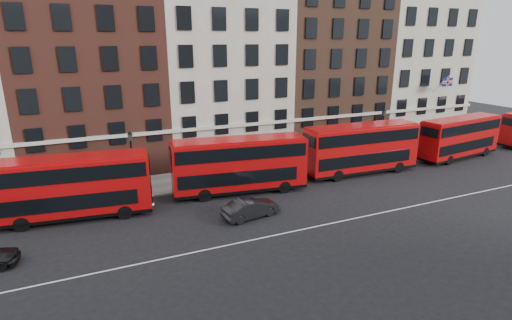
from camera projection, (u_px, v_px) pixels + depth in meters
name	position (u px, v px, depth m)	size (l,w,h in m)	color
ground	(302.00, 215.00, 29.07)	(120.00, 120.00, 0.00)	black
pavement	(247.00, 172.00, 38.25)	(80.00, 5.00, 0.15)	gray
kerb	(258.00, 180.00, 36.06)	(80.00, 0.30, 0.16)	gray
road_centre_line	(317.00, 226.00, 27.32)	(70.00, 0.12, 0.01)	white
building_terrace	(217.00, 60.00, 41.65)	(64.00, 11.95, 22.00)	#B9B0A0
bus_a	(70.00, 186.00, 27.85)	(11.04, 3.83, 4.55)	#B3090A
bus_b	(239.00, 164.00, 32.72)	(11.28, 4.15, 4.63)	#B3090A
bus_c	(361.00, 148.00, 37.42)	(11.32, 3.16, 4.71)	#B3090A
bus_d	(459.00, 137.00, 42.43)	(10.69, 3.76, 4.40)	#B3090A
car_front	(251.00, 208.00, 28.59)	(1.47, 4.23, 1.39)	black
lamp_post_left	(132.00, 161.00, 31.60)	(0.44, 0.44, 5.33)	black
lamp_post_right	(382.00, 131.00, 41.66)	(0.44, 0.44, 5.33)	black
traffic_light	(469.00, 128.00, 46.12)	(0.25, 0.45, 3.27)	black
iron_railings	(239.00, 160.00, 40.01)	(6.60, 0.06, 1.00)	black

